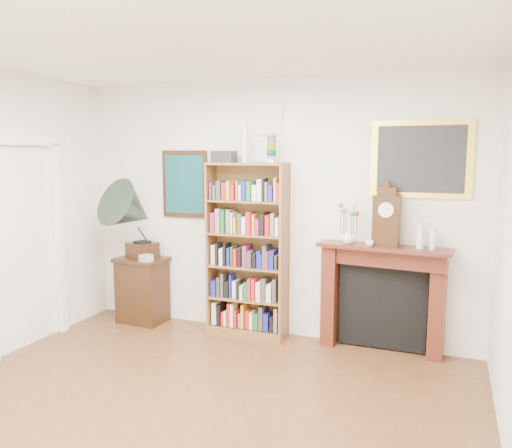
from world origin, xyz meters
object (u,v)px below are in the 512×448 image
Objects in this scene: gramophone at (133,214)px; fireplace at (382,289)px; bottle_left at (420,236)px; bottle_right at (433,239)px; mantel_clock at (386,218)px; teacup at (370,243)px; flower_vase at (348,236)px; cd_stack at (146,258)px; bookshelf at (247,240)px; side_cabinet at (142,290)px.

fireplace is at bearing 23.19° from gramophone.
bottle_right is (0.11, 0.01, -0.02)m from bottle_left.
bottle_left is at bearing -175.51° from bottle_right.
mantel_clock is 0.30m from teacup.
mantel_clock is 3.89× the size of flower_vase.
cd_stack is at bearing 9.82° from gramophone.
bottle_left reaches higher than bottle_right.
bottle_right is at bearing 5.49° from mantel_clock.
fireplace is at bearing 115.22° from mantel_clock.
bookshelf is 3.79× the size of mantel_clock.
gramophone reaches higher than bottle_right.
bottle_left is (1.79, 0.01, 0.15)m from bookshelf.
bottle_left reaches higher than cd_stack.
gramophone is (-0.01, -0.13, 0.93)m from side_cabinet.
side_cabinet is at bearing -172.33° from mantel_clock.
fireplace is 0.64m from flower_vase.
bottle_left reaches higher than side_cabinet.
gramophone reaches higher than side_cabinet.
cd_stack is at bearing -174.59° from flower_vase.
side_cabinet is 2.80m from fireplace.
teacup is at bearing 20.59° from gramophone.
mantel_clock is 2.90× the size of bottle_right.
bookshelf reaches higher than mantel_clock.
bookshelf reaches higher than bottle_right.
mantel_clock reaches higher than teacup.
mantel_clock is (1.47, 0.02, 0.31)m from bookshelf.
mantel_clock is 7.11× the size of teacup.
fireplace is (2.78, 0.13, 0.26)m from side_cabinet.
mantel_clock is (0.02, -0.06, 0.74)m from fireplace.
bookshelf reaches higher than gramophone.
flower_vase is at bearing -1.32° from bookshelf.
gramophone is at bearing -177.31° from teacup.
fireplace is 2.63m from cd_stack.
side_cabinet is 3.24m from bottle_left.
teacup is at bearing -127.68° from fireplace.
fireplace is 5.53× the size of bottle_left.
cd_stack is at bearing -176.56° from teacup.
mantel_clock is at bearing 1.23° from flower_vase.
fireplace is 0.74m from mantel_clock.
teacup is at bearing 2.98° from side_cabinet.
bookshelf is at bearing -179.38° from flower_vase.
flower_vase is 0.75× the size of bottle_right.
bottle_right reaches higher than cd_stack.
bottle_left reaches higher than teacup.
mantel_clock is (2.81, 0.20, 0.06)m from gramophone.
side_cabinet is at bearing -172.22° from fireplace.
teacup is (-0.14, -0.07, -0.25)m from mantel_clock.
bottle_right is (0.46, -0.07, 0.56)m from fireplace.
cd_stack is at bearing -175.98° from bottle_left.
fireplace is 16.27× the size of teacup.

